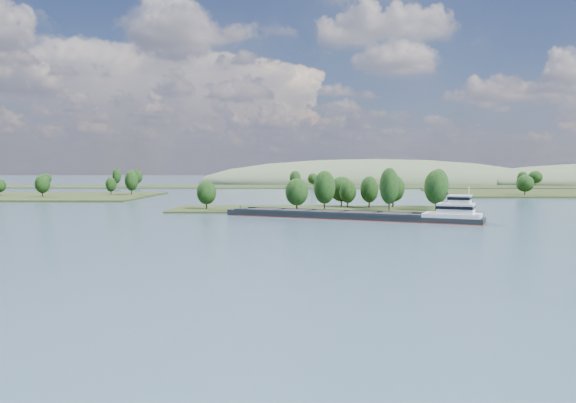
{
  "coord_description": "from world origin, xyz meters",
  "views": [
    {
      "loc": [
        -6.79,
        -11.18,
        14.7
      ],
      "look_at": [
        -9.61,
        130.0,
        6.0
      ],
      "focal_mm": 35.0,
      "sensor_mm": 36.0,
      "label": 1
    }
  ],
  "objects": [
    {
      "name": "ground",
      "position": [
        0.0,
        120.0,
        0.0
      ],
      "size": [
        1800.0,
        1800.0,
        0.0
      ],
      "primitive_type": "plane",
      "color": "#364D5D",
      "rests_on": "ground"
    },
    {
      "name": "tree_island",
      "position": [
        8.59,
        179.05,
        4.35
      ],
      "size": [
        100.0,
        30.0,
        15.14
      ],
      "color": "#212E14",
      "rests_on": "ground"
    },
    {
      "name": "back_shoreline",
      "position": [
        8.49,
        399.7,
        0.65
      ],
      "size": [
        900.0,
        60.0,
        14.41
      ],
      "color": "#212E14",
      "rests_on": "ground"
    },
    {
      "name": "hill_west",
      "position": [
        60.0,
        500.0,
        0.0
      ],
      "size": [
        320.0,
        160.0,
        44.0
      ],
      "primitive_type": "ellipsoid",
      "color": "#44543A",
      "rests_on": "ground"
    },
    {
      "name": "cargo_barge",
      "position": [
        12.0,
        146.35,
        1.27
      ],
      "size": [
        71.87,
        37.15,
        10.06
      ],
      "color": "black",
      "rests_on": "ground"
    }
  ]
}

